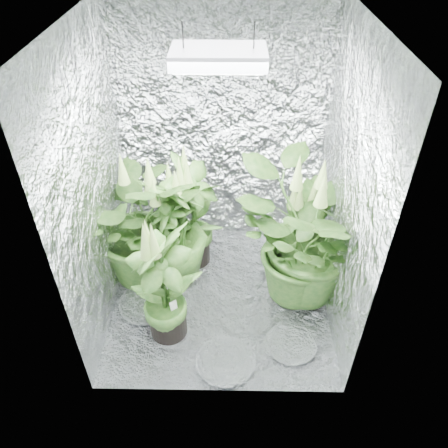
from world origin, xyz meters
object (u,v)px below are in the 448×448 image
plant_e (307,240)px  plant_f (164,284)px  grow_lamp (219,57)px  plant_b (193,214)px  circulation_fan (295,242)px  plant_d (173,231)px  plant_a (141,224)px  plant_c (301,233)px

plant_e → plant_f: plant_e is taller
grow_lamp → plant_b: bearing=118.7°
grow_lamp → plant_b: size_ratio=0.48×
plant_b → plant_f: size_ratio=1.01×
plant_f → circulation_fan: bearing=40.5°
plant_d → plant_a: bearing=178.2°
grow_lamp → plant_f: size_ratio=0.48×
plant_f → circulation_fan: plant_f is taller
grow_lamp → plant_a: 1.46m
plant_b → circulation_fan: bearing=6.2°
grow_lamp → circulation_fan: size_ratio=1.59×
plant_d → plant_b: bearing=52.4°
grow_lamp → circulation_fan: 1.87m
plant_a → plant_c: bearing=2.7°
plant_a → plant_e: size_ratio=0.94×
plant_a → plant_e: (1.21, -0.22, 0.05)m
grow_lamp → plant_b: 1.42m
plant_d → circulation_fan: size_ratio=3.18×
plant_a → plant_b: plant_a is taller
plant_e → circulation_fan: (0.02, 0.48, -0.43)m
plant_c → circulation_fan: size_ratio=2.82×
plant_b → plant_d: size_ratio=1.05×
plant_a → plant_c: size_ratio=1.25×
grow_lamp → plant_c: grow_lamp is taller
plant_f → circulation_fan: size_ratio=3.29×
plant_d → plant_c: bearing=3.8°
grow_lamp → plant_b: (-0.22, 0.41, -1.34)m
plant_c → plant_e: plant_e is taller
plant_e → plant_f: size_ratio=1.15×
plant_a → circulation_fan: plant_a is taller
plant_a → plant_d: (0.24, -0.01, -0.05)m
plant_c → plant_e: 0.32m
plant_e → plant_a: bearing=169.8°
plant_c → circulation_fan: bearing=89.4°
plant_e → plant_c: bearing=86.9°
grow_lamp → plant_c: 1.58m
plant_b → plant_a: bearing=-155.3°
plant_a → plant_c: plant_a is taller
plant_d → circulation_fan: (0.99, 0.27, -0.33)m
plant_a → circulation_fan: bearing=12.2°
plant_d → plant_f: 0.57m
plant_b → plant_f: 0.76m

